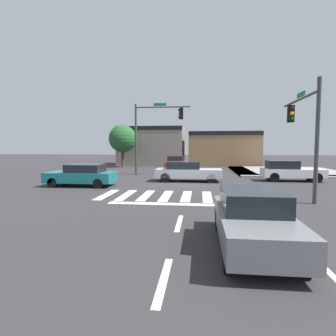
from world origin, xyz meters
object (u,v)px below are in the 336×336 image
traffic_signal_southeast (303,122)px  car_teal (82,175)px  traffic_signal_northwest (155,125)px  car_red (175,163)px  car_gray (253,219)px  car_white (289,171)px  roadside_tree (123,139)px  car_silver (187,171)px

traffic_signal_southeast → car_teal: traffic_signal_southeast is taller
traffic_signal_northwest → car_teal: traffic_signal_northwest is taller
traffic_signal_northwest → car_red: (1.36, 4.63, -3.56)m
traffic_signal_southeast → car_gray: traffic_signal_southeast is taller
car_teal → car_red: car_red is taller
car_gray → car_white: (5.10, 13.94, 0.03)m
car_gray → car_teal: size_ratio=1.02×
traffic_signal_northwest → roadside_tree: traffic_signal_northwest is taller
traffic_signal_southeast → roadside_tree: size_ratio=1.10×
traffic_signal_northwest → roadside_tree: size_ratio=1.24×
roadside_tree → car_silver: bearing=-56.5°
traffic_signal_southeast → car_gray: size_ratio=1.27×
car_red → car_white: size_ratio=1.00×
car_teal → car_silver: bearing=-154.3°
roadside_tree → traffic_signal_southeast: bearing=-51.6°
car_silver → car_white: car_white is taller
traffic_signal_southeast → car_white: (1.38, 6.45, -2.98)m
traffic_signal_northwest → car_red: traffic_signal_northwest is taller
car_silver → car_gray: (2.25, -12.95, -0.01)m
traffic_signal_northwest → traffic_signal_southeast: bearing=-46.6°
car_white → traffic_signal_southeast: bearing=-102.1°
car_silver → car_teal: (-6.54, -3.14, -0.02)m
car_silver → car_red: (-1.63, 8.66, 0.02)m
traffic_signal_southeast → traffic_signal_northwest: bearing=43.4°
traffic_signal_southeast → car_teal: bearing=79.5°
roadside_tree → car_red: bearing=-30.1°
car_silver → car_white: (7.35, 0.99, 0.02)m
car_teal → car_red: size_ratio=1.01×
traffic_signal_northwest → car_white: 11.35m
car_teal → car_red: (4.90, 11.80, 0.04)m
car_teal → roadside_tree: (-1.73, 15.65, 2.67)m
car_silver → car_white: 7.41m
car_gray → car_red: 21.96m
car_white → roadside_tree: (-15.61, 11.52, 2.62)m
car_silver → car_red: bearing=100.7°
traffic_signal_southeast → car_silver: traffic_signal_southeast is taller
car_teal → roadside_tree: size_ratio=0.85×
car_red → car_white: (8.98, -7.67, -0.00)m
car_gray → car_red: (-3.88, 21.61, 0.03)m
car_gray → traffic_signal_northwest: bearing=17.2°
traffic_signal_southeast → car_red: (-7.60, 14.12, -2.98)m
traffic_signal_southeast → car_red: bearing=28.3°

